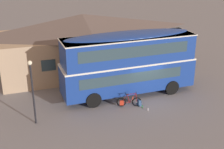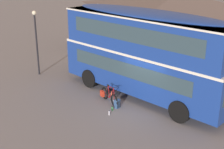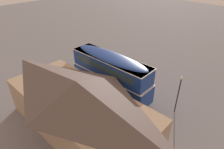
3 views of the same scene
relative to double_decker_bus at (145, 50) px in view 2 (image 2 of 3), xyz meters
name	(u,v)px [view 2 (image 2 of 3)]	position (x,y,z in m)	size (l,w,h in m)	color
ground_plane	(143,108)	(0.98, -1.12, -2.64)	(120.00, 120.00, 0.00)	slate
double_decker_bus	(145,50)	(0.00, 0.00, 0.00)	(10.12, 2.88, 4.79)	black
touring_bicycle	(108,96)	(-0.75, -1.97, -2.27)	(1.72, 0.65, 1.06)	black
backpack_on_ground	(117,103)	(0.03, -2.10, -2.39)	(0.30, 0.31, 0.50)	#2D4C7A
water_bottle_clear_plastic	(109,113)	(0.32, -2.95, -2.53)	(0.07, 0.07, 0.25)	silver
water_bottle_green_metal	(112,109)	(0.09, -2.51, -2.54)	(0.08, 0.08, 0.23)	green
pub_building	(177,28)	(-2.02, 5.97, 0.00)	(14.80, 6.76, 5.19)	tan
street_lamp	(36,35)	(-7.13, -2.24, -0.01)	(0.28, 0.28, 4.20)	black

